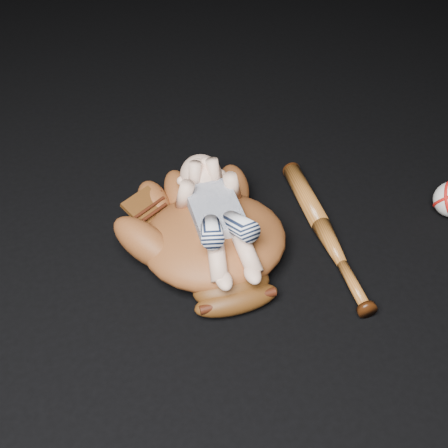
{
  "coord_description": "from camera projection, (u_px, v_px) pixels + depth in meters",
  "views": [
    {
      "loc": [
        -0.37,
        -0.67,
        0.87
      ],
      "look_at": [
        -0.07,
        0.13,
        0.07
      ],
      "focal_mm": 45.0,
      "sensor_mm": 36.0,
      "label": 1
    }
  ],
  "objects": [
    {
      "name": "baseball_glove",
      "position": [
        214.0,
        234.0,
        1.15
      ],
      "size": [
        0.39,
        0.44,
        0.13
      ],
      "primitive_type": null,
      "rotation": [
        0.0,
        0.0,
        -0.05
      ],
      "color": "brown",
      "rests_on": "ground"
    },
    {
      "name": "baseball_bat",
      "position": [
        325.0,
        232.0,
        1.21
      ],
      "size": [
        0.1,
        0.45,
        0.04
      ],
      "primitive_type": null,
      "rotation": [
        0.0,
        0.0,
        -0.12
      ],
      "color": "brown",
      "rests_on": "ground"
    },
    {
      "name": "newborn_baby",
      "position": [
        219.0,
        215.0,
        1.11
      ],
      "size": [
        0.19,
        0.36,
        0.14
      ],
      "primitive_type": null,
      "rotation": [
        0.0,
        0.0,
        -0.08
      ],
      "color": "#E1AE91",
      "rests_on": "baseball_glove"
    }
  ]
}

